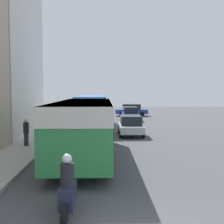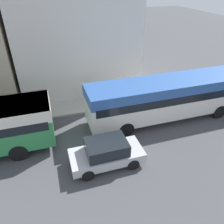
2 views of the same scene
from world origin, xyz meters
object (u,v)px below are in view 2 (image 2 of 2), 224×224
object	(u,v)px
pedestrian_walking_away	(91,92)
pedestrian_near_curb	(13,104)
car_crossing	(107,153)
bus_following	(170,94)

from	to	relation	value
pedestrian_walking_away	pedestrian_near_curb	bearing A→B (deg)	-90.13
car_crossing	bus_following	bearing A→B (deg)	119.83
bus_following	car_crossing	xyz separation A→B (m)	(3.08, -5.38, -1.12)
pedestrian_walking_away	car_crossing	bearing A→B (deg)	-5.64
bus_following	pedestrian_walking_away	world-z (taller)	bus_following
pedestrian_near_curb	pedestrian_walking_away	bearing A→B (deg)	89.87
bus_following	car_crossing	bearing A→B (deg)	-60.17
pedestrian_near_curb	bus_following	bearing A→B (deg)	71.37
car_crossing	pedestrian_near_curb	xyz separation A→B (m)	(-6.58, -4.99, 0.18)
pedestrian_near_curb	car_crossing	bearing A→B (deg)	37.17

